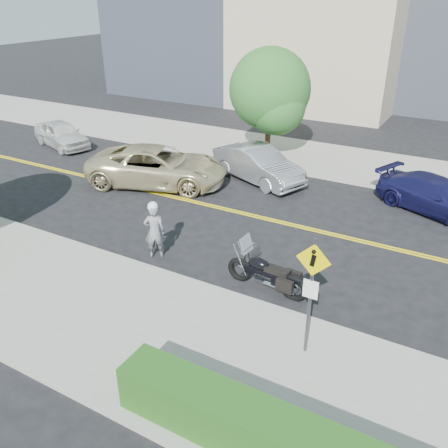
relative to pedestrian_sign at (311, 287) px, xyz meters
name	(u,v)px	position (x,y,z in m)	size (l,w,h in m)	color
ground_plane	(259,217)	(-4.20, 6.31, -1.96)	(120.00, 120.00, 0.00)	black
sidewalk_near	(133,325)	(-4.20, -1.19, -1.89)	(60.00, 5.00, 0.15)	#9E9B91
sidewalk_far	(323,159)	(-4.20, 13.81, -1.89)	(60.00, 5.00, 0.15)	#9E9B91
pedestrian_sign	(311,287)	(0.00, 0.00, 0.00)	(0.78, 0.08, 3.00)	#4C4C51
motorcyclist	(154,230)	(-5.87, 2.04, -1.00)	(0.79, 0.73, 1.93)	#A6A5AA
motorcycle	(267,267)	(-1.96, 2.09, -1.21)	(2.48, 0.76, 1.51)	black
suv	(158,166)	(-9.56, 7.19, -1.12)	(2.79, 6.04, 1.68)	beige
parked_car_white	(61,134)	(-17.44, 9.11, -1.27)	(1.64, 4.08, 1.39)	white
parked_car_silver	(258,164)	(-5.93, 9.74, -1.19)	(1.62, 4.65, 1.53)	#93979A
parked_car_blue	(436,196)	(1.50, 10.06, -1.28)	(1.89, 4.66, 1.35)	navy
tree_far_a	(270,89)	(-6.95, 13.01, 1.46)	(3.95, 3.95, 5.40)	#382619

